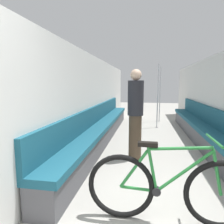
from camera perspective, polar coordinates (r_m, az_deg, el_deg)
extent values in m
cube|color=silver|center=(4.93, -6.06, 3.54)|extent=(0.10, 10.81, 2.14)
cube|color=silver|center=(5.02, 28.55, 2.69)|extent=(0.10, 10.81, 2.14)
cube|color=#4C4C51|center=(5.16, -2.56, -6.07)|extent=(0.37, 6.34, 0.39)
cube|color=#195166|center=(5.11, -2.57, -3.40)|extent=(0.43, 6.34, 0.10)
cube|color=#195166|center=(5.11, -4.59, -0.49)|extent=(0.07, 6.34, 0.41)
cube|color=#4C4C51|center=(5.23, 24.56, -6.61)|extent=(0.37, 6.34, 0.39)
cube|color=#195166|center=(5.18, 24.72, -3.98)|extent=(0.43, 6.34, 0.10)
cube|color=#195166|center=(5.19, 26.82, -1.20)|extent=(0.07, 6.34, 0.41)
torus|color=black|center=(2.28, 2.50, -20.48)|extent=(0.71, 0.06, 0.71)
torus|color=black|center=(2.39, 28.66, -20.10)|extent=(0.71, 0.06, 0.71)
cylinder|color=#237533|center=(2.28, 7.51, -20.91)|extent=(0.38, 0.03, 0.05)
cylinder|color=#237533|center=(2.18, 6.25, -15.88)|extent=(0.30, 0.03, 0.43)
cylinder|color=#237533|center=(2.17, 11.38, -15.41)|extent=(0.13, 0.03, 0.51)
cylinder|color=#237533|center=(2.21, 19.79, -15.81)|extent=(0.55, 0.03, 0.49)
cylinder|color=#237533|center=(2.12, 18.76, -9.81)|extent=(0.63, 0.03, 0.08)
cylinder|color=#237533|center=(2.28, 27.83, -15.05)|extent=(0.13, 0.03, 0.47)
cylinder|color=black|center=(2.28, 12.54, -21.20)|extent=(0.09, 0.06, 0.09)
cube|color=black|center=(2.08, 10.18, -9.06)|extent=(0.20, 0.07, 0.04)
cylinder|color=#237533|center=(2.16, 27.11, -7.21)|extent=(0.02, 0.46, 0.02)
cylinder|color=gray|center=(6.90, 12.64, -4.29)|extent=(0.08, 0.08, 0.01)
cylinder|color=silver|center=(6.76, 12.91, 4.47)|extent=(0.04, 0.04, 2.12)
cylinder|color=gray|center=(8.07, 13.28, -2.55)|extent=(0.08, 0.08, 0.01)
cylinder|color=silver|center=(7.95, 13.52, 4.94)|extent=(0.04, 0.04, 2.12)
cylinder|color=#473828|center=(3.93, 6.59, -7.07)|extent=(0.25, 0.25, 0.86)
cylinder|color=#232328|center=(3.81, 6.77, 4.00)|extent=(0.30, 0.30, 0.65)
sphere|color=beige|center=(3.80, 6.87, 10.51)|extent=(0.21, 0.21, 0.21)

